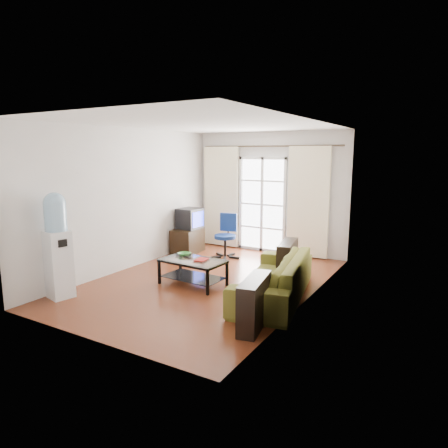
{
  "coord_description": "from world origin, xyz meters",
  "views": [
    {
      "loc": [
        3.65,
        -5.68,
        2.23
      ],
      "look_at": [
        0.13,
        0.35,
        0.98
      ],
      "focal_mm": 32.0,
      "sensor_mm": 36.0,
      "label": 1
    }
  ],
  "objects_px": {
    "task_chair": "(226,245)",
    "water_cooler": "(57,243)",
    "crt_tv": "(189,218)",
    "sofa": "(274,277)",
    "coffee_table": "(193,269)",
    "tv_stand": "(188,241)"
  },
  "relations": [
    {
      "from": "sofa",
      "to": "coffee_table",
      "type": "height_order",
      "value": "sofa"
    },
    {
      "from": "sofa",
      "to": "coffee_table",
      "type": "relative_size",
      "value": 2.12
    },
    {
      "from": "sofa",
      "to": "crt_tv",
      "type": "distance_m",
      "value": 3.36
    },
    {
      "from": "crt_tv",
      "to": "water_cooler",
      "type": "height_order",
      "value": "water_cooler"
    },
    {
      "from": "coffee_table",
      "to": "water_cooler",
      "type": "xyz_separation_m",
      "value": [
        -1.44,
        -1.54,
        0.58
      ]
    },
    {
      "from": "task_chair",
      "to": "water_cooler",
      "type": "bearing_deg",
      "value": -116.92
    },
    {
      "from": "crt_tv",
      "to": "task_chair",
      "type": "bearing_deg",
      "value": 0.68
    },
    {
      "from": "tv_stand",
      "to": "water_cooler",
      "type": "relative_size",
      "value": 0.45
    },
    {
      "from": "coffee_table",
      "to": "tv_stand",
      "type": "distance_m",
      "value": 2.28
    },
    {
      "from": "sofa",
      "to": "tv_stand",
      "type": "xyz_separation_m",
      "value": [
        -2.83,
        1.67,
        -0.06
      ]
    },
    {
      "from": "coffee_table",
      "to": "tv_stand",
      "type": "xyz_separation_m",
      "value": [
        -1.4,
        1.8,
        -0.01
      ]
    },
    {
      "from": "tv_stand",
      "to": "crt_tv",
      "type": "relative_size",
      "value": 1.42
    },
    {
      "from": "sofa",
      "to": "crt_tv",
      "type": "relative_size",
      "value": 4.52
    },
    {
      "from": "sofa",
      "to": "tv_stand",
      "type": "relative_size",
      "value": 3.18
    },
    {
      "from": "task_chair",
      "to": "crt_tv",
      "type": "bearing_deg",
      "value": 167.83
    },
    {
      "from": "coffee_table",
      "to": "crt_tv",
      "type": "bearing_deg",
      "value": 126.67
    },
    {
      "from": "tv_stand",
      "to": "water_cooler",
      "type": "bearing_deg",
      "value": -96.19
    },
    {
      "from": "tv_stand",
      "to": "task_chair",
      "type": "bearing_deg",
      "value": -3.38
    },
    {
      "from": "tv_stand",
      "to": "water_cooler",
      "type": "distance_m",
      "value": 3.4
    },
    {
      "from": "task_chair",
      "to": "water_cooler",
      "type": "distance_m",
      "value": 3.58
    },
    {
      "from": "task_chair",
      "to": "water_cooler",
      "type": "xyz_separation_m",
      "value": [
        -1.02,
        -3.38,
        0.58
      ]
    },
    {
      "from": "task_chair",
      "to": "sofa",
      "type": "bearing_deg",
      "value": -52.74
    }
  ]
}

